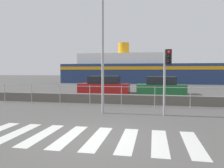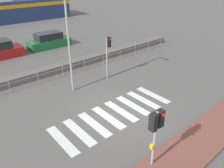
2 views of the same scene
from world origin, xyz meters
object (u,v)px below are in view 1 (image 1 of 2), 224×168
at_px(traffic_light_far, 167,67).
at_px(parked_car_green, 161,86).
at_px(ferry_boat, 139,70).
at_px(streetlamp, 102,26).
at_px(parked_car_red, 104,86).

bearing_deg(traffic_light_far, parked_car_green, 89.50).
xyz_separation_m(traffic_light_far, ferry_boat, (-3.00, 26.05, -0.12)).
xyz_separation_m(ferry_boat, parked_car_green, (3.08, -16.64, -1.41)).
bearing_deg(ferry_boat, parked_car_green, -79.51).
bearing_deg(streetlamp, traffic_light_far, 2.32).
bearing_deg(parked_car_red, traffic_light_far, -62.08).
relative_size(traffic_light_far, ferry_boat, 0.11).
relative_size(streetlamp, ferry_boat, 0.26).
relative_size(streetlamp, parked_car_green, 1.61).
bearing_deg(traffic_light_far, parked_car_red, 117.92).
relative_size(parked_car_red, parked_car_green, 1.10).
relative_size(traffic_light_far, parked_car_red, 0.65).
distance_m(traffic_light_far, streetlamp, 3.48).
relative_size(streetlamp, parked_car_red, 1.46).
bearing_deg(parked_car_green, parked_car_red, -180.00).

